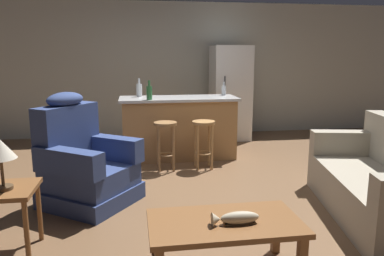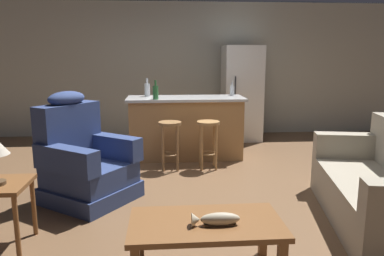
{
  "view_description": "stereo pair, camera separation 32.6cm",
  "coord_description": "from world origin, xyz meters",
  "px_view_note": "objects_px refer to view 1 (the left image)",
  "views": [
    {
      "loc": [
        -0.69,
        -4.34,
        1.59
      ],
      "look_at": [
        -0.02,
        -0.1,
        0.75
      ],
      "focal_mm": 35.0,
      "sensor_mm": 36.0,
      "label": 1
    },
    {
      "loc": [
        -0.36,
        -4.38,
        1.59
      ],
      "look_at": [
        -0.02,
        -0.1,
        0.75
      ],
      "focal_mm": 35.0,
      "sensor_mm": 36.0,
      "label": 2
    }
  ],
  "objects_px": {
    "recliner_near_lamp": "(84,165)",
    "kitchen_island": "(179,127)",
    "couch": "(384,185)",
    "table_lamp": "(0,151)",
    "coffee_table": "(225,228)",
    "bar_stool_right": "(204,136)",
    "fish_figurine": "(235,218)",
    "bar_stool_left": "(166,137)",
    "refrigerator": "(230,93)",
    "end_table": "(5,200)",
    "bottle_tall_green": "(224,90)",
    "bottle_wine_dark": "(139,90)",
    "bottle_short_amber": "(149,92)"
  },
  "relations": [
    {
      "from": "recliner_near_lamp",
      "to": "kitchen_island",
      "type": "bearing_deg",
      "value": 89.14
    },
    {
      "from": "couch",
      "to": "table_lamp",
      "type": "relative_size",
      "value": 4.95
    },
    {
      "from": "coffee_table",
      "to": "bar_stool_right",
      "type": "xyz_separation_m",
      "value": [
        0.34,
        2.61,
        0.11
      ]
    },
    {
      "from": "fish_figurine",
      "to": "couch",
      "type": "xyz_separation_m",
      "value": [
        1.72,
        0.78,
        -0.12
      ]
    },
    {
      "from": "bar_stool_left",
      "to": "refrigerator",
      "type": "distance_m",
      "value": 2.34
    },
    {
      "from": "fish_figurine",
      "to": "recliner_near_lamp",
      "type": "relative_size",
      "value": 0.28
    },
    {
      "from": "refrigerator",
      "to": "bar_stool_left",
      "type": "bearing_deg",
      "value": -127.27
    },
    {
      "from": "end_table",
      "to": "bottle_tall_green",
      "type": "xyz_separation_m",
      "value": [
        2.47,
        2.87,
        0.57
      ]
    },
    {
      "from": "fish_figurine",
      "to": "bottle_wine_dark",
      "type": "bearing_deg",
      "value": 99.6
    },
    {
      "from": "table_lamp",
      "to": "refrigerator",
      "type": "xyz_separation_m",
      "value": [
        2.83,
        3.93,
        0.01
      ]
    },
    {
      "from": "recliner_near_lamp",
      "to": "bar_stool_right",
      "type": "relative_size",
      "value": 1.76
    },
    {
      "from": "bar_stool_left",
      "to": "bar_stool_right",
      "type": "xyz_separation_m",
      "value": [
        0.54,
        0.0,
        0.0
      ]
    },
    {
      "from": "coffee_table",
      "to": "bar_stool_right",
      "type": "distance_m",
      "value": 2.64
    },
    {
      "from": "bar_stool_right",
      "to": "recliner_near_lamp",
      "type": "bearing_deg",
      "value": -145.65
    },
    {
      "from": "fish_figurine",
      "to": "table_lamp",
      "type": "bearing_deg",
      "value": 161.22
    },
    {
      "from": "recliner_near_lamp",
      "to": "coffee_table",
      "type": "bearing_deg",
      "value": -17.77
    },
    {
      "from": "end_table",
      "to": "kitchen_island",
      "type": "xyz_separation_m",
      "value": [
        1.72,
        2.69,
        0.02
      ]
    },
    {
      "from": "recliner_near_lamp",
      "to": "table_lamp",
      "type": "height_order",
      "value": "recliner_near_lamp"
    },
    {
      "from": "fish_figurine",
      "to": "bottle_short_amber",
      "type": "bearing_deg",
      "value": 98.42
    },
    {
      "from": "recliner_near_lamp",
      "to": "kitchen_island",
      "type": "distance_m",
      "value": 2.07
    },
    {
      "from": "fish_figurine",
      "to": "bar_stool_right",
      "type": "distance_m",
      "value": 2.69
    },
    {
      "from": "kitchen_island",
      "to": "bar_stool_right",
      "type": "distance_m",
      "value": 0.69
    },
    {
      "from": "couch",
      "to": "kitchen_island",
      "type": "relative_size",
      "value": 1.13
    },
    {
      "from": "table_lamp",
      "to": "kitchen_island",
      "type": "height_order",
      "value": "table_lamp"
    },
    {
      "from": "coffee_table",
      "to": "table_lamp",
      "type": "height_order",
      "value": "table_lamp"
    },
    {
      "from": "refrigerator",
      "to": "bottle_wine_dark",
      "type": "bearing_deg",
      "value": -149.39
    },
    {
      "from": "bottle_short_amber",
      "to": "bottle_wine_dark",
      "type": "bearing_deg",
      "value": 107.68
    },
    {
      "from": "bar_stool_right",
      "to": "coffee_table",
      "type": "bearing_deg",
      "value": -97.35
    },
    {
      "from": "couch",
      "to": "bottle_short_amber",
      "type": "relative_size",
      "value": 7.25
    },
    {
      "from": "coffee_table",
      "to": "bottle_short_amber",
      "type": "relative_size",
      "value": 3.93
    },
    {
      "from": "kitchen_island",
      "to": "bar_stool_left",
      "type": "xyz_separation_m",
      "value": [
        -0.26,
        -0.63,
        -0.01
      ]
    },
    {
      "from": "bar_stool_right",
      "to": "bottle_short_amber",
      "type": "relative_size",
      "value": 2.43
    },
    {
      "from": "kitchen_island",
      "to": "bottle_tall_green",
      "type": "bearing_deg",
      "value": 13.46
    },
    {
      "from": "bottle_tall_green",
      "to": "bar_stool_left",
      "type": "bearing_deg",
      "value": -141.47
    },
    {
      "from": "recliner_near_lamp",
      "to": "couch",
      "type": "bearing_deg",
      "value": 19.31
    },
    {
      "from": "end_table",
      "to": "bar_stool_right",
      "type": "relative_size",
      "value": 0.82
    },
    {
      "from": "end_table",
      "to": "coffee_table",
      "type": "bearing_deg",
      "value": -18.39
    },
    {
      "from": "end_table",
      "to": "bar_stool_left",
      "type": "height_order",
      "value": "bar_stool_left"
    },
    {
      "from": "bar_stool_left",
      "to": "table_lamp",
      "type": "bearing_deg",
      "value": -124.47
    },
    {
      "from": "recliner_near_lamp",
      "to": "table_lamp",
      "type": "distance_m",
      "value": 1.25
    },
    {
      "from": "bar_stool_left",
      "to": "bottle_short_amber",
      "type": "relative_size",
      "value": 2.43
    },
    {
      "from": "bar_stool_right",
      "to": "refrigerator",
      "type": "distance_m",
      "value": 2.06
    },
    {
      "from": "bar_stool_left",
      "to": "fish_figurine",
      "type": "bearing_deg",
      "value": -84.49
    },
    {
      "from": "refrigerator",
      "to": "bottle_wine_dark",
      "type": "xyz_separation_m",
      "value": [
        -1.72,
        -1.02,
        0.18
      ]
    },
    {
      "from": "table_lamp",
      "to": "bottle_wine_dark",
      "type": "bearing_deg",
      "value": 69.12
    },
    {
      "from": "fish_figurine",
      "to": "couch",
      "type": "height_order",
      "value": "couch"
    },
    {
      "from": "recliner_near_lamp",
      "to": "table_lamp",
      "type": "relative_size",
      "value": 2.93
    },
    {
      "from": "bar_stool_left",
      "to": "couch",
      "type": "bearing_deg",
      "value": -43.81
    },
    {
      "from": "bar_stool_left",
      "to": "bottle_short_amber",
      "type": "xyz_separation_m",
      "value": [
        -0.19,
        0.38,
        0.58
      ]
    },
    {
      "from": "bottle_short_amber",
      "to": "bar_stool_left",
      "type": "bearing_deg",
      "value": -62.85
    }
  ]
}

